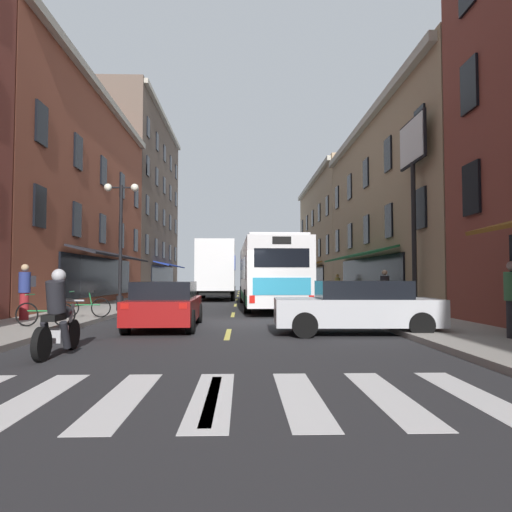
% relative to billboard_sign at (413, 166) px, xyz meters
% --- Properties ---
extents(ground_plane, '(34.80, 80.00, 0.10)m').
position_rel_billboard_sign_xyz_m(ground_plane, '(-7.05, -1.97, -5.92)').
color(ground_plane, '#28282B').
extents(lane_centre_dashes, '(0.14, 73.90, 0.01)m').
position_rel_billboard_sign_xyz_m(lane_centre_dashes, '(-7.05, -2.22, -5.87)').
color(lane_centre_dashes, '#DBCC4C').
rests_on(lane_centre_dashes, ground).
extents(crosswalk_near, '(7.10, 2.80, 0.01)m').
position_rel_billboard_sign_xyz_m(crosswalk_near, '(-7.05, -11.97, -5.87)').
color(crosswalk_near, silver).
rests_on(crosswalk_near, ground).
extents(sidewalk_left, '(3.00, 80.00, 0.14)m').
position_rel_billboard_sign_xyz_m(sidewalk_left, '(-12.95, -1.97, -5.80)').
color(sidewalk_left, gray).
rests_on(sidewalk_left, ground).
extents(sidewalk_right, '(3.00, 80.00, 0.14)m').
position_rel_billboard_sign_xyz_m(sidewalk_right, '(-1.15, -1.97, -5.80)').
color(sidewalk_right, gray).
rests_on(sidewalk_right, ground).
extents(billboard_sign, '(0.40, 2.59, 7.58)m').
position_rel_billboard_sign_xyz_m(billboard_sign, '(0.00, 0.00, 0.00)').
color(billboard_sign, black).
rests_on(billboard_sign, sidewalk_right).
extents(transit_bus, '(2.88, 12.48, 3.23)m').
position_rel_billboard_sign_xyz_m(transit_bus, '(-5.38, 5.49, -4.17)').
color(transit_bus, silver).
rests_on(transit_bus, ground).
extents(box_truck, '(2.56, 7.46, 3.86)m').
position_rel_billboard_sign_xyz_m(box_truck, '(-8.39, 13.65, -3.86)').
color(box_truck, black).
rests_on(box_truck, ground).
extents(sedan_near, '(4.34, 2.09, 1.41)m').
position_rel_billboard_sign_xyz_m(sedan_near, '(-3.62, -5.51, -5.15)').
color(sedan_near, silver).
rests_on(sedan_near, ground).
extents(sedan_mid, '(2.01, 4.47, 1.37)m').
position_rel_billboard_sign_xyz_m(sedan_mid, '(-8.93, -3.97, -5.17)').
color(sedan_mid, maroon).
rests_on(sedan_mid, ground).
extents(sedan_far, '(1.96, 4.31, 1.48)m').
position_rel_billboard_sign_xyz_m(sedan_far, '(-8.34, 24.63, -5.12)').
color(sedan_far, silver).
rests_on(sedan_far, ground).
extents(motorcycle_rider, '(0.62, 2.07, 1.66)m').
position_rel_billboard_sign_xyz_m(motorcycle_rider, '(-10.22, -8.74, -5.16)').
color(motorcycle_rider, black).
rests_on(motorcycle_rider, ground).
extents(bicycle_near, '(1.71, 0.48, 0.91)m').
position_rel_billboard_sign_xyz_m(bicycle_near, '(-12.01, -1.82, -5.37)').
color(bicycle_near, black).
rests_on(bicycle_near, sidewalk_left).
extents(bicycle_mid, '(1.71, 0.48, 0.91)m').
position_rel_billboard_sign_xyz_m(bicycle_mid, '(-12.13, -4.73, -5.37)').
color(bicycle_mid, black).
rests_on(bicycle_mid, sidewalk_left).
extents(pedestrian_near, '(0.52, 0.45, 1.79)m').
position_rel_billboard_sign_xyz_m(pedestrian_near, '(-13.67, -2.62, -4.78)').
color(pedestrian_near, maroon).
rests_on(pedestrian_near, sidewalk_left).
extents(pedestrian_far, '(0.36, 0.36, 1.58)m').
position_rel_billboard_sign_xyz_m(pedestrian_far, '(-0.46, 12.39, -4.92)').
color(pedestrian_far, '#B29947').
rests_on(pedestrian_far, sidewalk_right).
extents(pedestrian_rear, '(0.36, 0.36, 1.67)m').
position_rel_billboard_sign_xyz_m(pedestrian_rear, '(-0.93, 0.77, -4.88)').
color(pedestrian_rear, navy).
rests_on(pedestrian_rear, sidewalk_right).
extents(street_lamp_twin, '(1.42, 0.32, 5.26)m').
position_rel_billboard_sign_xyz_m(street_lamp_twin, '(-11.71, 1.50, -2.82)').
color(street_lamp_twin, black).
rests_on(street_lamp_twin, sidewalk_left).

